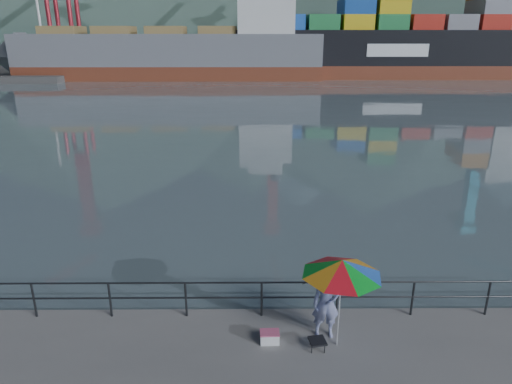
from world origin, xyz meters
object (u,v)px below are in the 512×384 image
fisherman (326,303)px  container_ship (400,41)px  beach_umbrella (342,268)px  bulk_carrier (182,52)px  cooler_bag (270,338)px

fisherman → container_ship: 76.05m
fisherman → beach_umbrella: size_ratio=0.81×
beach_umbrella → bulk_carrier: bulk_carrier is taller
bulk_carrier → cooler_bag: bearing=-80.2°
fisherman → beach_umbrella: (0.24, -0.37, 1.17)m
fisherman → container_ship: (23.40, 72.19, 4.92)m
fisherman → beach_umbrella: bearing=-57.1°
beach_umbrella → container_ship: container_ship is taller
beach_umbrella → container_ship: bearing=72.3°
fisherman → cooler_bag: (-1.38, -0.26, -0.80)m
fisherman → container_ship: container_ship is taller
container_ship → bulk_carrier: bearing=-176.2°
cooler_bag → container_ship: container_ship is taller
beach_umbrella → container_ship: size_ratio=0.04×
beach_umbrella → cooler_bag: size_ratio=5.06×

